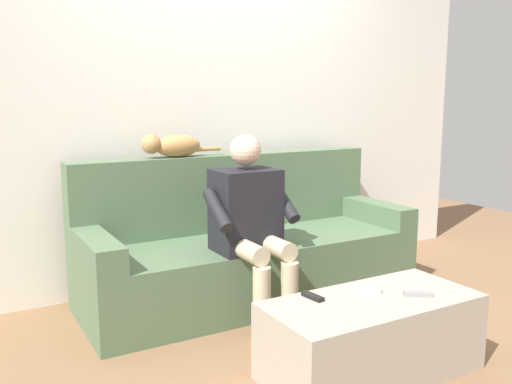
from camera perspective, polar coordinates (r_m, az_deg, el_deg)
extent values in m
plane|color=#846042|center=(3.19, 5.78, -14.65)|extent=(8.00, 8.00, 0.00)
cube|color=silver|center=(3.98, -4.42, 9.67)|extent=(4.64, 0.06, 2.63)
cube|color=#516B4C|center=(3.59, 0.21, -8.24)|extent=(1.87, 0.62, 0.42)
cube|color=#516B4C|center=(3.86, -2.74, -2.98)|extent=(2.20, 0.18, 0.93)
cube|color=#516B4C|center=(4.15, 12.51, -4.93)|extent=(0.17, 0.62, 0.56)
cube|color=#516B4C|center=(3.21, -15.96, -9.45)|extent=(0.17, 0.62, 0.56)
cube|color=#A89E8E|center=(2.77, 11.90, -14.47)|extent=(1.05, 0.48, 0.38)
cube|color=black|center=(3.25, -1.10, -1.89)|extent=(0.37, 0.29, 0.49)
sphere|color=beige|center=(3.20, -1.12, 4.37)|extent=(0.18, 0.18, 0.18)
cylinder|color=#C6B793|center=(3.19, 1.83, -5.60)|extent=(0.11, 0.35, 0.11)
cylinder|color=#C6B793|center=(3.10, -1.01, -6.04)|extent=(0.11, 0.35, 0.11)
cylinder|color=#C6B793|center=(3.13, 3.50, -10.97)|extent=(0.10, 0.10, 0.42)
cylinder|color=#C6B793|center=(3.04, 0.60, -11.59)|extent=(0.10, 0.10, 0.42)
cylinder|color=black|center=(3.28, 2.95, -1.12)|extent=(0.08, 0.27, 0.22)
cylinder|color=black|center=(3.07, -4.00, -1.89)|extent=(0.08, 0.27, 0.22)
ellipsoid|color=#B7844C|center=(3.62, -8.14, 4.78)|extent=(0.31, 0.15, 0.15)
sphere|color=#B7844C|center=(3.56, -10.85, 4.92)|extent=(0.13, 0.13, 0.13)
cone|color=#B7844C|center=(3.58, -10.94, 5.76)|extent=(0.04, 0.04, 0.04)
cone|color=#B7844C|center=(3.52, -10.61, 5.71)|extent=(0.04, 0.04, 0.04)
cylinder|color=#B7844C|center=(3.71, -5.03, 4.49)|extent=(0.18, 0.03, 0.03)
cube|color=black|center=(2.66, 5.91, -10.76)|extent=(0.05, 0.13, 0.02)
cube|color=white|center=(2.79, 11.55, -9.90)|extent=(0.09, 0.14, 0.02)
cube|color=gray|center=(2.78, 16.49, -10.11)|extent=(0.14, 0.11, 0.02)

